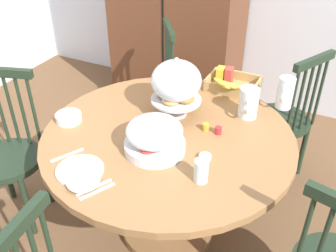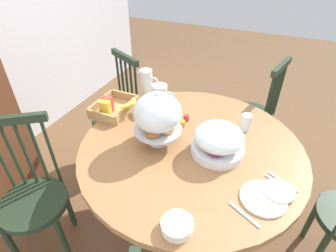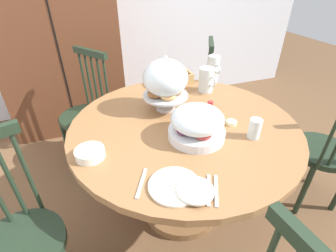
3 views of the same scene
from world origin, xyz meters
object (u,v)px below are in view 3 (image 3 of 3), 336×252
Objects in this scene: fruit_platter_covered at (197,124)px; drinking_glass at (255,129)px; dining_table at (183,148)px; cereal_basket at (169,76)px; orange_juice_pitcher at (206,81)px; windsor_chair_host_seat at (324,153)px; pastry_stand_with_dome at (165,80)px; cereal_bowl at (90,153)px; china_plate_small at (196,190)px; windsor_chair_facing_door at (18,243)px; wooden_armoire at (56,32)px; china_plate_large at (175,186)px; windsor_chair_near_window at (192,96)px; windsor_chair_by_cabinet at (87,116)px; milk_pitcher at (213,69)px; butter_dish at (231,123)px.

fruit_platter_covered reaches higher than drinking_glass.
cereal_basket reaches higher than dining_table.
dining_table is at bearing -132.19° from orange_juice_pitcher.
orange_juice_pitcher is at bearing 135.13° from windsor_chair_host_seat.
fruit_platter_covered is (0.05, -0.35, -0.11)m from pastry_stand_with_dome.
cereal_bowl is (-0.86, -0.48, -0.06)m from orange_juice_pitcher.
cereal_bowl is (-0.37, 0.38, 0.01)m from china_plate_small.
windsor_chair_facing_door is (-0.92, -0.27, -0.10)m from dining_table.
windsor_chair_facing_door is at bearing 162.78° from china_plate_small.
windsor_chair_host_seat is 1.16m from china_plate_small.
dining_table is 0.97m from windsor_chair_facing_door.
windsor_chair_host_seat reaches higher than orange_juice_pitcher.
windsor_chair_facing_door is (-0.26, -1.80, -0.53)m from wooden_armoire.
china_plate_large is at bearing -170.71° from windsor_chair_host_seat.
china_plate_large is at bearing -117.62° from dining_table.
windsor_chair_near_window reaches higher than fruit_platter_covered.
windsor_chair_facing_door is 1.26m from drinking_glass.
windsor_chair_by_cabinet is at bearing 119.42° from fruit_platter_covered.
cereal_basket is at bearing -144.40° from windsor_chair_near_window.
wooden_armoire is 2.01× the size of windsor_chair_host_seat.
windsor_chair_host_seat is 1.18m from pastry_stand_with_dome.
windsor_chair_host_seat reaches higher than cereal_basket.
windsor_chair_host_seat is 8.86× the size of drinking_glass.
windsor_chair_host_seat reaches higher than fruit_platter_covered.
windsor_chair_near_window is 0.52m from cereal_basket.
drinking_glass is (1.21, 0.01, 0.34)m from windsor_chair_facing_door.
milk_pitcher is at bearing 54.15° from china_plate_large.
windsor_chair_by_cabinet is 16.25× the size of butter_dish.
drinking_glass is (0.95, -1.79, -0.19)m from wooden_armoire.
windsor_chair_near_window is 5.18× the size of orange_juice_pitcher.
butter_dish is at bearing -49.14° from windsor_chair_by_cabinet.
dining_table is 0.67m from cereal_basket.
fruit_platter_covered is 1.59× the size of orange_juice_pitcher.
wooden_armoire is 1.72m from dining_table.
fruit_platter_covered is (-0.92, 0.10, 0.37)m from windsor_chair_host_seat.
milk_pitcher is (-0.45, 0.79, 0.37)m from windsor_chair_host_seat.
windsor_chair_by_cabinet is 1.38m from drinking_glass.
windsor_chair_near_window reaches higher than china_plate_small.
windsor_chair_host_seat is at bearing -47.31° from cereal_basket.
drinking_glass is (0.82, -1.06, 0.34)m from windsor_chair_by_cabinet.
cereal_basket reaches higher than china_plate_small.
fruit_platter_covered reaches higher than cereal_bowl.
windsor_chair_facing_door is 6.50× the size of china_plate_small.
drinking_glass is at bearing 19.63° from china_plate_large.
windsor_chair_near_window is 1.00× the size of windsor_chair_host_seat.
windsor_chair_host_seat is 6.96× the size of cereal_bowl.
pastry_stand_with_dome is 0.73m from china_plate_small.
windsor_chair_near_window is 3.09× the size of cereal_basket.
dining_table is 7.07× the size of milk_pitcher.
windsor_chair_host_seat is (1.59, -1.78, -0.53)m from wooden_armoire.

